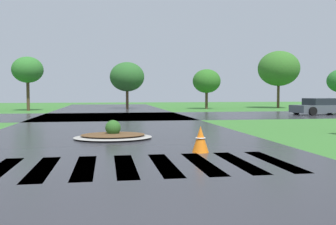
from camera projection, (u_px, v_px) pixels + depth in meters
The scene contains 7 objects.
asphalt_roadway at pixel (118, 138), 13.57m from camera, with size 10.36×80.00×0.01m, color #2B2B30.
asphalt_cross_road at pixel (112, 116), 26.12m from camera, with size 90.00×9.32×0.01m, color #2B2B30.
crosswalk_stripes at pixel (125, 166), 8.44m from camera, with size 7.65×2.88×0.01m.
median_island at pixel (113, 135), 13.41m from camera, with size 2.82×2.22×0.68m.
car_dark_suv at pixel (321, 107), 28.24m from camera, with size 4.78×2.59×1.24m.
traffic_cone at pixel (200, 140), 10.34m from camera, with size 0.47×0.47×0.74m.
background_treeline at pixel (161, 74), 38.04m from camera, with size 44.52×5.96×6.13m.
Camera 1 is at (-0.41, -3.61, 1.67)m, focal length 39.73 mm.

